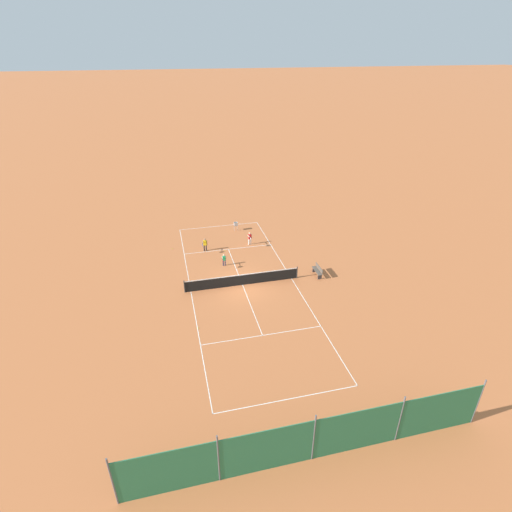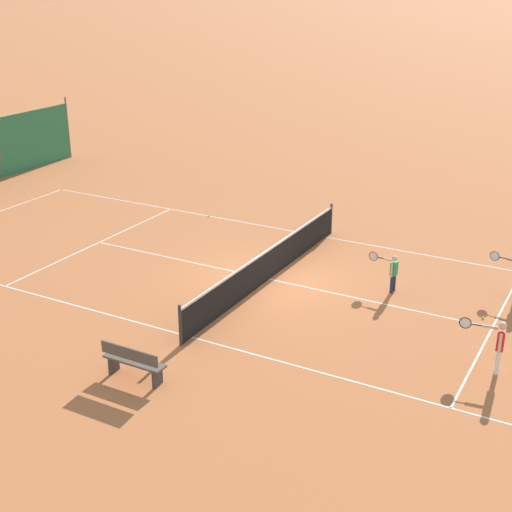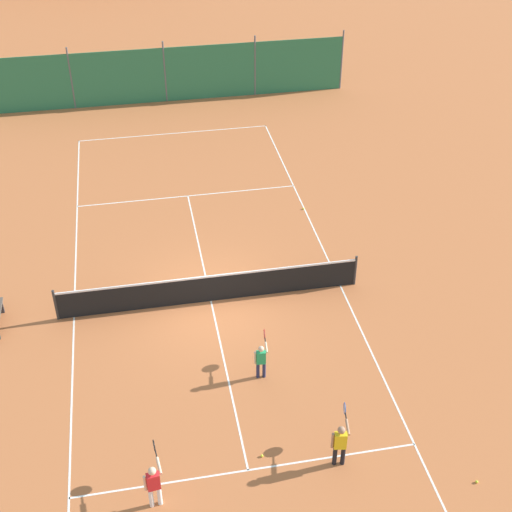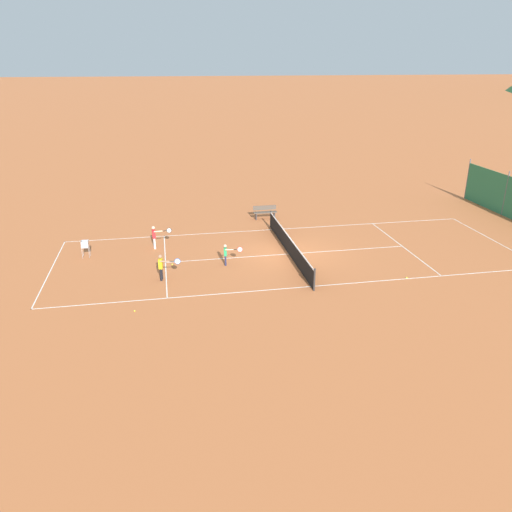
{
  "view_description": "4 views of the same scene",
  "coord_description": "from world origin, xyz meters",
  "px_view_note": "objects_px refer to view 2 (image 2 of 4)",
  "views": [
    {
      "loc": [
        5.31,
        26.42,
        17.04
      ],
      "look_at": [
        -1.68,
        -2.37,
        1.17
      ],
      "focal_mm": 28.0,
      "sensor_mm": 36.0,
      "label": 1
    },
    {
      "loc": [
        -16.98,
        -8.89,
        8.33
      ],
      "look_at": [
        -1.45,
        -0.36,
        1.3
      ],
      "focal_mm": 50.0,
      "sensor_mm": 36.0,
      "label": 2
    },
    {
      "loc": [
        -1.81,
        -16.91,
        13.72
      ],
      "look_at": [
        1.55,
        0.75,
        0.96
      ],
      "focal_mm": 50.0,
      "sensor_mm": 36.0,
      "label": 3
    },
    {
      "loc": [
        23.67,
        -6.19,
        9.53
      ],
      "look_at": [
        1.99,
        -2.13,
        0.81
      ],
      "focal_mm": 35.0,
      "sensor_mm": 36.0,
      "label": 4
    }
  ],
  "objects_px": {
    "tennis_net": "(269,263)",
    "player_far_service": "(498,343)",
    "player_far_baseline": "(392,270)",
    "tennis_ball_alley_right": "(209,216)",
    "tennis_ball_mid_court": "(483,318)",
    "courtside_bench": "(133,362)"
  },
  "relations": [
    {
      "from": "player_far_baseline",
      "to": "tennis_ball_alley_right",
      "type": "height_order",
      "value": "player_far_baseline"
    },
    {
      "from": "player_far_baseline",
      "to": "tennis_ball_alley_right",
      "type": "bearing_deg",
      "value": 68.58
    },
    {
      "from": "tennis_net",
      "to": "player_far_baseline",
      "type": "height_order",
      "value": "player_far_baseline"
    },
    {
      "from": "tennis_ball_mid_court",
      "to": "courtside_bench",
      "type": "bearing_deg",
      "value": 137.89
    },
    {
      "from": "tennis_net",
      "to": "tennis_ball_alley_right",
      "type": "relative_size",
      "value": 139.09
    },
    {
      "from": "tennis_net",
      "to": "tennis_ball_mid_court",
      "type": "bearing_deg",
      "value": -86.28
    },
    {
      "from": "tennis_net",
      "to": "player_far_baseline",
      "type": "bearing_deg",
      "value": -75.22
    },
    {
      "from": "courtside_bench",
      "to": "tennis_net",
      "type": "bearing_deg",
      "value": -0.13
    },
    {
      "from": "player_far_service",
      "to": "tennis_net",
      "type": "bearing_deg",
      "value": 72.47
    },
    {
      "from": "tennis_net",
      "to": "player_far_service",
      "type": "xyz_separation_m",
      "value": [
        -2.17,
        -6.88,
        0.23
      ]
    },
    {
      "from": "tennis_ball_alley_right",
      "to": "tennis_ball_mid_court",
      "type": "relative_size",
      "value": 1.0
    },
    {
      "from": "player_far_baseline",
      "to": "tennis_ball_alley_right",
      "type": "relative_size",
      "value": 16.5
    },
    {
      "from": "player_far_service",
      "to": "courtside_bench",
      "type": "bearing_deg",
      "value": 121.18
    },
    {
      "from": "player_far_baseline",
      "to": "courtside_bench",
      "type": "distance_m",
      "value": 8.01
    },
    {
      "from": "tennis_ball_alley_right",
      "to": "tennis_ball_mid_court",
      "type": "distance_m",
      "value": 11.34
    },
    {
      "from": "player_far_baseline",
      "to": "tennis_ball_alley_right",
      "type": "distance_m",
      "value": 8.68
    },
    {
      "from": "tennis_net",
      "to": "player_far_service",
      "type": "distance_m",
      "value": 7.22
    },
    {
      "from": "player_far_baseline",
      "to": "courtside_bench",
      "type": "height_order",
      "value": "player_far_baseline"
    },
    {
      "from": "player_far_baseline",
      "to": "tennis_ball_mid_court",
      "type": "xyz_separation_m",
      "value": [
        -0.5,
        -2.67,
        -0.61
      ]
    },
    {
      "from": "tennis_net",
      "to": "player_far_service",
      "type": "bearing_deg",
      "value": -107.53
    },
    {
      "from": "tennis_net",
      "to": "tennis_ball_mid_court",
      "type": "xyz_separation_m",
      "value": [
        0.39,
        -6.08,
        -0.47
      ]
    },
    {
      "from": "tennis_net",
      "to": "player_far_baseline",
      "type": "relative_size",
      "value": 8.43
    }
  ]
}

